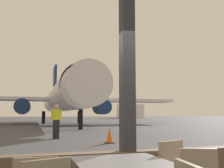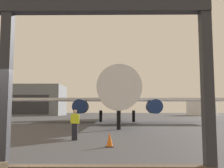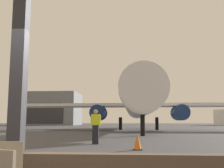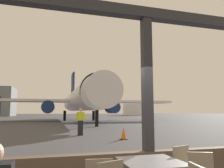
{
  "view_description": "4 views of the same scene",
  "coord_description": "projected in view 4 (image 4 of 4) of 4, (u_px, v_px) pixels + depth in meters",
  "views": [
    {
      "loc": [
        -1.37,
        -3.71,
        1.23
      ],
      "look_at": [
        5.25,
        18.09,
        3.9
      ],
      "focal_mm": 41.78,
      "sensor_mm": 36.0,
      "label": 1
    },
    {
      "loc": [
        2.11,
        -4.86,
        1.72
      ],
      "look_at": [
        1.89,
        15.19,
        3.77
      ],
      "focal_mm": 40.86,
      "sensor_mm": 36.0,
      "label": 2
    },
    {
      "loc": [
        1.68,
        -3.86,
        1.14
      ],
      "look_at": [
        0.04,
        17.76,
        4.12
      ],
      "focal_mm": 43.58,
      "sensor_mm": 36.0,
      "label": 3
    },
    {
      "loc": [
        -2.01,
        -4.41,
        1.53
      ],
      "look_at": [
        3.75,
        16.64,
        4.28
      ],
      "focal_mm": 35.03,
      "sensor_mm": 36.0,
      "label": 4
    }
  ],
  "objects": [
    {
      "name": "window_frame",
      "position": [
        148.0,
        120.0,
        4.72
      ],
      "size": [
        7.96,
        0.24,
        3.88
      ],
      "color": "brown",
      "rests_on": "ground"
    },
    {
      "name": "airplane",
      "position": [
        81.0,
        99.0,
        35.28
      ],
      "size": [
        31.14,
        34.09,
        10.32
      ],
      "color": "silver",
      "rests_on": "ground"
    },
    {
      "name": "ground_plane",
      "position": [
        62.0,
        119.0,
        42.83
      ],
      "size": [
        220.0,
        220.0,
        0.0
      ],
      "primitive_type": "plane",
      "color": "#424247"
    },
    {
      "name": "ground_crew_worker",
      "position": [
        80.0,
        121.0,
        14.14
      ],
      "size": [
        0.54,
        0.26,
        1.74
      ],
      "color": "black",
      "rests_on": "ground"
    },
    {
      "name": "traffic_cone",
      "position": [
        124.0,
        133.0,
        12.08
      ],
      "size": [
        0.36,
        0.36,
        0.67
      ],
      "color": "orange",
      "rests_on": "ground"
    },
    {
      "name": "fuel_storage_tank",
      "position": [
        135.0,
        110.0,
        88.72
      ],
      "size": [
        9.61,
        9.61,
        4.51
      ],
      "primitive_type": "cylinder",
      "color": "white",
      "rests_on": "ground"
    },
    {
      "name": "cafe_chair_window_right",
      "position": [
        186.0,
        168.0,
        3.8
      ],
      "size": [
        0.49,
        0.49,
        0.91
      ],
      "color": "gray",
      "rests_on": "ground"
    }
  ]
}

